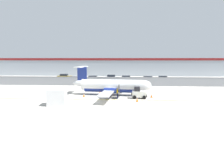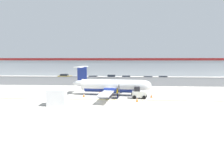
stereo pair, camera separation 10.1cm
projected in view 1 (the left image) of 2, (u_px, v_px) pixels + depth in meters
name	position (u px, v px, depth m)	size (l,w,h in m)	color
ground_plane	(102.00, 100.00, 30.62)	(140.00, 140.00, 0.01)	#ADA89E
perimeter_fence	(109.00, 81.00, 46.32)	(98.00, 0.10, 2.10)	gray
parking_lot_strip	(112.00, 80.00, 57.84)	(98.00, 17.00, 0.12)	#38383A
background_building	(115.00, 67.00, 75.75)	(91.00, 8.10, 6.50)	#A8B2BC
commuter_airplane	(113.00, 86.00, 34.37)	(13.84, 16.08, 4.92)	white
baggage_tug	(139.00, 93.00, 31.55)	(2.37, 1.46, 1.88)	silver
ground_crew_worker	(118.00, 93.00, 31.41)	(0.39, 0.55, 1.70)	#191E4C
cargo_container	(57.00, 97.00, 27.07)	(2.62, 2.27, 2.20)	silver
traffic_cone_near_left	(151.00, 96.00, 32.33)	(0.36, 0.36, 0.64)	orange
traffic_cone_near_right	(137.00, 100.00, 29.13)	(0.36, 0.36, 0.64)	orange
traffic_cone_far_left	(84.00, 95.00, 32.82)	(0.36, 0.36, 0.64)	orange
traffic_cone_far_right	(100.00, 91.00, 37.33)	(0.36, 0.36, 0.64)	orange
parked_car_0	(65.00, 77.00, 60.52)	(4.22, 2.04, 1.58)	#B28C19
parked_car_1	(74.00, 79.00, 52.02)	(4.29, 2.19, 1.58)	slate
parked_car_2	(92.00, 79.00, 54.44)	(4.22, 2.03, 1.58)	slate
parked_car_3	(111.00, 78.00, 57.38)	(4.22, 2.04, 1.58)	silver
parked_car_4	(126.00, 78.00, 54.75)	(4.25, 2.10, 1.58)	black
parked_car_5	(147.00, 79.00, 53.06)	(4.21, 2.02, 1.58)	red
parked_car_6	(163.00, 79.00, 53.72)	(4.36, 2.37, 1.58)	navy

